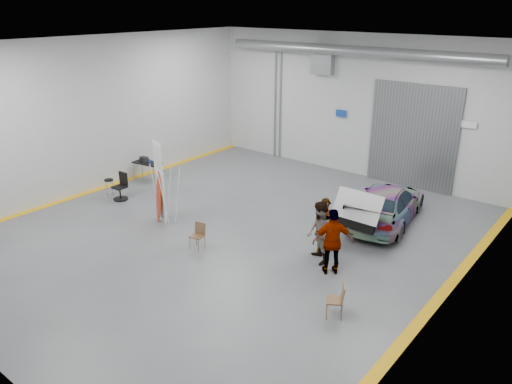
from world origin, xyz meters
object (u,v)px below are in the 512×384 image
Objects in this scene: person_c at (333,242)px; folding_chair_near at (198,241)px; person_b at (320,233)px; surfboard_display at (161,189)px; shop_stool at (110,188)px; office_chair at (121,188)px; sedan_car at (386,204)px; folding_chair_far at (334,306)px; work_table at (146,162)px; person_a at (325,226)px.

person_c is 4.27m from folding_chair_near.
surfboard_display is at bearing -130.20° from person_b.
person_b is 9.23m from shop_stool.
person_c reaches higher than person_b.
office_chair is (-2.87, 0.45, -0.76)m from surfboard_display.
sedan_car is 9.89m from office_chair.
folding_chair_far is at bearing -13.35° from folding_chair_near.
person_c is 1.49× the size of work_table.
person_b is 1.79× the size of office_chair.
person_b is (-0.27, -3.87, 0.28)m from sedan_car.
person_a is 3.94m from folding_chair_near.
person_a reaches higher than folding_chair_far.
person_a is 9.47m from work_table.
surfboard_display reaches higher than office_chair.
sedan_car is at bearing 12.96° from work_table.
work_table reaches higher than shop_stool.
sedan_car reaches higher than work_table.
folding_chair_far is at bearing -7.34° from shop_stool.
sedan_car reaches higher than shop_stool.
surfboard_display is 2.87× the size of office_chair.
work_table is at bearing -51.86° from person_c.
folding_chair_far is 11.96m from work_table.
office_chair is (-9.20, -0.23, -0.51)m from person_c.
sedan_car is 7.72m from surfboard_display.
folding_chair_near is 1.13× the size of shop_stool.
person_c is 10.43m from work_table.
person_c is 6.37m from surfboard_display.
folding_chair_near is at bearing -114.67° from person_b.
shop_stool is at bearing -127.90° from folding_chair_far.
person_b is 9.77m from work_table.
folding_chair_far is (1.13, -1.75, -0.70)m from person_c.
work_table is (-9.64, 1.59, -0.17)m from person_b.
work_table is (-10.25, 1.90, -0.20)m from person_c.
person_b is 2.34× the size of folding_chair_near.
person_c reaches higher than work_table.
person_b is at bearing -9.36° from work_table.
office_chair is at bearing 158.84° from person_a.
person_a is 0.89× the size of person_c.
work_table is (-6.25, 3.20, 0.52)m from folding_chair_near.
person_c is 0.64× the size of surfboard_display.
shop_stool is at bearing -135.99° from person_b.
person_c reaches higher than person_a.
folding_chair_near is (-3.65, -5.48, -0.41)m from sedan_car.
person_a is at bearing -174.74° from folding_chair_far.
sedan_car is at bearing 25.58° from shop_stool.
shop_stool is at bearing -78.59° from work_table.
shop_stool is 0.54× the size of work_table.
person_c is (0.83, -0.96, 0.10)m from person_a.
shop_stool is (-10.93, 1.41, 0.08)m from folding_chair_far.
surfboard_display is 3.60m from shop_stool.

